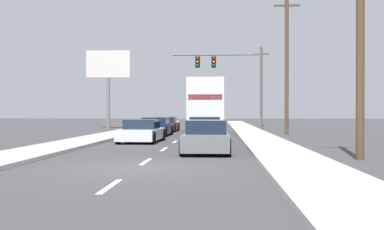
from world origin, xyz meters
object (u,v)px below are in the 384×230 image
Objects in this scene: car_navy at (156,127)px; utility_pole_far at (261,86)px; box_truck at (208,104)px; car_gray at (206,138)px; car_blue at (205,130)px; utility_pole_mid at (287,64)px; car_maroon at (166,125)px; car_white at (142,132)px; roadside_billboard at (108,73)px; traffic_signal_mast at (225,69)px; utility_pole_near at (360,8)px.

car_navy is 22.34m from utility_pole_far.
box_truck is at bearing 39.22° from car_navy.
car_gray is at bearing -88.92° from box_truck.
utility_pole_mid reaches higher than car_blue.
utility_pole_far is at bearing 72.92° from box_truck.
car_maroon is 1.00× the size of car_white.
car_maroon is 9.53m from roadside_billboard.
roadside_billboard is (-15.04, 10.32, 0.26)m from utility_pole_mid.
utility_pole_far is at bearing 66.59° from car_navy.
traffic_signal_mast is at bearing -7.82° from roadside_billboard.
utility_pole_far reaches higher than traffic_signal_mast.
car_maroon is 0.52× the size of utility_pole_far.
car_gray is at bearing -88.03° from car_blue.
box_truck is 1.21× the size of roadside_billboard.
car_maroon is at bearing 152.73° from utility_pole_mid.
car_white is 0.97× the size of car_gray.
utility_pole_mid is at bearing -27.27° from car_maroon.
car_maroon is at bearing 101.03° from car_gray.
traffic_signal_mast is at bearing 99.00° from utility_pole_near.
traffic_signal_mast is at bearing 66.46° from car_navy.
car_gray is (3.77, -19.35, 0.03)m from car_maroon.
car_gray is at bearing -73.86° from car_navy.
car_white is 3.54m from car_blue.
car_navy is at bearing 91.04° from car_white.
car_navy is 18.27m from utility_pole_near.
roadside_billboard reaches higher than car_gray.
car_maroon is at bearing -43.22° from roadside_billboard.
utility_pole_far reaches higher than car_white.
utility_pole_far is (8.84, 13.57, 3.82)m from car_maroon.
car_blue is at bearing 21.06° from car_white.
traffic_signal_mast is (4.60, 17.52, 4.83)m from car_white.
car_gray is 0.62× the size of roadside_billboard.
utility_pole_mid is at bearing 44.74° from car_white.
utility_pole_mid is (4.17, -8.83, -0.43)m from traffic_signal_mast.
car_navy is 0.49× the size of utility_pole_mid.
roadside_billboard is (-14.89, -7.88, 0.85)m from utility_pole_far.
car_white is at bearing -89.08° from car_maroon.
car_maroon is at bearing -123.08° from utility_pole_far.
car_navy is 13.24m from car_gray.
utility_pole_near is 35.55m from utility_pole_far.
utility_pole_mid reaches higher than box_truck.
traffic_signal_mast is (1.33, 8.07, 3.21)m from box_truck.
car_navy is 12.75m from traffic_signal_mast.
car_blue reaches higher than car_navy.
car_navy is at bearing 120.03° from utility_pole_near.
box_truck reaches higher than car_maroon.
car_white is 0.52× the size of utility_pole_far.
utility_pole_mid reaches higher than car_gray.
car_white is at bearing -109.06° from box_truck.
roadside_billboard is (-15.01, 27.66, 0.16)m from utility_pole_near.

